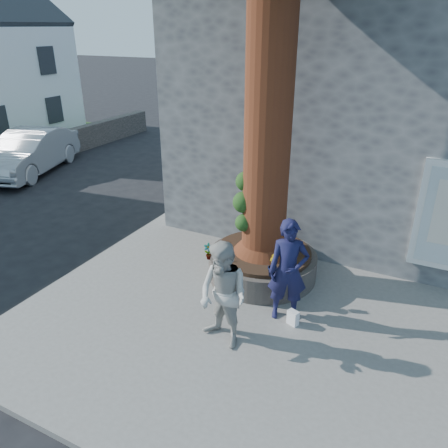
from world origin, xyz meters
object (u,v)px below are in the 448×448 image
at_px(planter, 262,263).
at_px(woman, 223,296).
at_px(man, 288,271).
at_px(car_silver, 30,152).

bearing_deg(planter, woman, -83.92).
distance_m(man, car_silver, 12.34).
distance_m(man, woman, 1.36).
bearing_deg(car_silver, woman, -45.42).
bearing_deg(man, planter, 107.65).
distance_m(planter, woman, 2.43).
xyz_separation_m(planter, man, (0.95, -1.16, 0.68)).
xyz_separation_m(planter, car_silver, (-10.60, 3.19, 0.37)).
xyz_separation_m(woman, car_silver, (-10.85, 5.53, -0.27)).
height_order(planter, woman, woman).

